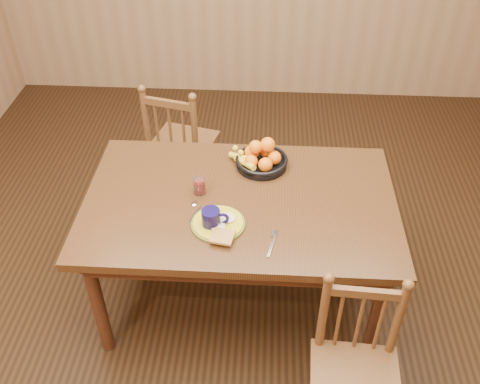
# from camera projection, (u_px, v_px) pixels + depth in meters

# --- Properties ---
(room) EXTENTS (4.52, 5.02, 2.72)m
(room) POSITION_uv_depth(u_px,v_px,m) (240.00, 96.00, 2.36)
(room) COLOR black
(room) RESTS_ON ground
(dining_table) EXTENTS (1.60, 1.00, 0.75)m
(dining_table) POSITION_uv_depth(u_px,v_px,m) (240.00, 212.00, 2.79)
(dining_table) COLOR black
(dining_table) RESTS_ON ground
(chair_far) EXTENTS (0.50, 0.48, 0.91)m
(chair_far) POSITION_uv_depth(u_px,v_px,m) (181.00, 144.00, 3.67)
(chair_far) COLOR #4A2D16
(chair_far) RESTS_ON ground
(chair_near) EXTENTS (0.41, 0.39, 0.86)m
(chair_near) POSITION_uv_depth(u_px,v_px,m) (355.00, 371.00, 2.35)
(chair_near) COLOR #4A2D16
(chair_near) RESTS_ON ground
(breakfast_plate) EXTENTS (0.26, 0.30, 0.04)m
(breakfast_plate) POSITION_uv_depth(u_px,v_px,m) (218.00, 224.00, 2.58)
(breakfast_plate) COLOR #59601E
(breakfast_plate) RESTS_ON dining_table
(fork) EXTENTS (0.05, 0.18, 0.00)m
(fork) POSITION_uv_depth(u_px,v_px,m) (273.00, 242.00, 2.50)
(fork) COLOR silver
(fork) RESTS_ON dining_table
(spoon) EXTENTS (0.06, 0.16, 0.01)m
(spoon) POSITION_uv_depth(u_px,v_px,m) (195.00, 207.00, 2.69)
(spoon) COLOR silver
(spoon) RESTS_ON dining_table
(coffee_mug) EXTENTS (0.13, 0.09, 0.10)m
(coffee_mug) POSITION_uv_depth(u_px,v_px,m) (212.00, 219.00, 2.55)
(coffee_mug) COLOR #100A3A
(coffee_mug) RESTS_ON dining_table
(juice_glass) EXTENTS (0.06, 0.06, 0.09)m
(juice_glass) POSITION_uv_depth(u_px,v_px,m) (200.00, 186.00, 2.75)
(juice_glass) COLOR silver
(juice_glass) RESTS_ON dining_table
(fruit_bowl) EXTENTS (0.32, 0.29, 0.17)m
(fruit_bowl) POSITION_uv_depth(u_px,v_px,m) (261.00, 158.00, 2.93)
(fruit_bowl) COLOR black
(fruit_bowl) RESTS_ON dining_table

